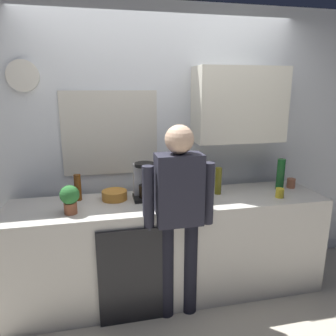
# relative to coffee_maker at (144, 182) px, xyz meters

# --- Properties ---
(ground_plane) EXTENTS (8.00, 8.00, 0.00)m
(ground_plane) POSITION_rel_coffee_maker_xyz_m (0.21, -0.39, -1.05)
(ground_plane) COLOR beige
(kitchen_counter) EXTENTS (2.78, 0.64, 0.91)m
(kitchen_counter) POSITION_rel_coffee_maker_xyz_m (0.21, -0.09, -0.60)
(kitchen_counter) COLOR beige
(kitchen_counter) RESTS_ON ground_plane
(dishwasher_panel) EXTENTS (0.56, 0.02, 0.82)m
(dishwasher_panel) POSITION_rel_coffee_maker_xyz_m (-0.16, -0.43, -0.65)
(dishwasher_panel) COLOR black
(dishwasher_panel) RESTS_ON ground_plane
(back_wall_assembly) EXTENTS (4.38, 0.42, 2.60)m
(back_wall_assembly) POSITION_rel_coffee_maker_xyz_m (0.30, 0.31, 0.31)
(back_wall_assembly) COLOR silver
(back_wall_assembly) RESTS_ON ground_plane
(coffee_maker) EXTENTS (0.20, 0.20, 0.33)m
(coffee_maker) POSITION_rel_coffee_maker_xyz_m (0.00, 0.00, 0.00)
(coffee_maker) COLOR black
(coffee_maker) RESTS_ON kitchen_counter
(bottle_amber_beer) EXTENTS (0.06, 0.06, 0.23)m
(bottle_amber_beer) POSITION_rel_coffee_maker_xyz_m (-0.57, 0.08, -0.03)
(bottle_amber_beer) COLOR brown
(bottle_amber_beer) RESTS_ON kitchen_counter
(bottle_green_wine) EXTENTS (0.07, 0.07, 0.30)m
(bottle_green_wine) POSITION_rel_coffee_maker_xyz_m (1.31, -0.02, 0.00)
(bottle_green_wine) COLOR #195923
(bottle_green_wine) RESTS_ON kitchen_counter
(bottle_olive_oil) EXTENTS (0.06, 0.06, 0.25)m
(bottle_olive_oil) POSITION_rel_coffee_maker_xyz_m (0.68, -0.03, -0.02)
(bottle_olive_oil) COLOR olive
(bottle_olive_oil) RESTS_ON kitchen_counter
(cup_terracotta_mug) EXTENTS (0.08, 0.08, 0.09)m
(cup_terracotta_mug) POSITION_rel_coffee_maker_xyz_m (1.45, -0.00, -0.10)
(cup_terracotta_mug) COLOR #B26647
(cup_terracotta_mug) RESTS_ON kitchen_counter
(cup_yellow_cup) EXTENTS (0.07, 0.07, 0.08)m
(cup_yellow_cup) POSITION_rel_coffee_maker_xyz_m (1.18, -0.24, -0.10)
(cup_yellow_cup) COLOR yellow
(cup_yellow_cup) RESTS_ON kitchen_counter
(cup_white_mug) EXTENTS (0.08, 0.08, 0.09)m
(cup_white_mug) POSITION_rel_coffee_maker_xyz_m (0.51, 0.12, -0.10)
(cup_white_mug) COLOR white
(cup_white_mug) RESTS_ON kitchen_counter
(mixing_bowl) EXTENTS (0.22, 0.22, 0.08)m
(mixing_bowl) POSITION_rel_coffee_maker_xyz_m (-0.26, 0.03, -0.11)
(mixing_bowl) COLOR orange
(mixing_bowl) RESTS_ON kitchen_counter
(potted_plant) EXTENTS (0.15, 0.15, 0.23)m
(potted_plant) POSITION_rel_coffee_maker_xyz_m (-0.61, -0.22, -0.01)
(potted_plant) COLOR #9E5638
(potted_plant) RESTS_ON kitchen_counter
(dish_soap) EXTENTS (0.06, 0.06, 0.18)m
(dish_soap) POSITION_rel_coffee_maker_xyz_m (0.22, -0.02, -0.07)
(dish_soap) COLOR blue
(dish_soap) RESTS_ON kitchen_counter
(person_at_sink) EXTENTS (0.57, 0.22, 1.60)m
(person_at_sink) POSITION_rel_coffee_maker_xyz_m (0.21, -0.39, -0.11)
(person_at_sink) COLOR black
(person_at_sink) RESTS_ON ground_plane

